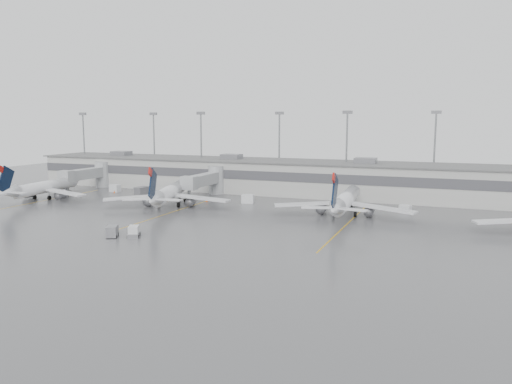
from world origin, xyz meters
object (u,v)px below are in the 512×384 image
at_px(jet_mid_right, 345,200).
at_px(baggage_tug, 134,233).
at_px(jet_mid_left, 169,193).
at_px(jet_far_left, 43,187).

relative_size(jet_mid_right, baggage_tug, 9.39).
distance_m(jet_mid_right, baggage_tug, 40.49).
bearing_deg(baggage_tug, jet_mid_right, 20.01).
bearing_deg(jet_mid_right, baggage_tug, -135.85).
height_order(jet_mid_left, jet_mid_right, jet_mid_right).
bearing_deg(jet_far_left, baggage_tug, -37.24).
distance_m(jet_far_left, jet_mid_right, 69.78).
height_order(jet_mid_right, baggage_tug, jet_mid_right).
bearing_deg(jet_mid_left, baggage_tug, -87.61).
bearing_deg(baggage_tug, jet_mid_left, 82.56).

